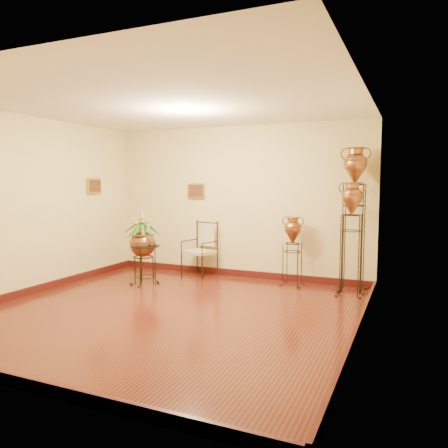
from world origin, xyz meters
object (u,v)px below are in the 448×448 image
at_px(amphora_tall, 354,218).
at_px(planter_urn, 143,241).
at_px(amphora_mid, 351,238).
at_px(side_table, 146,264).
at_px(armchair, 199,250).

height_order(amphora_tall, planter_urn, amphora_tall).
height_order(amphora_mid, side_table, amphora_mid).
bearing_deg(amphora_tall, armchair, 180.00).
bearing_deg(amphora_mid, planter_urn, -170.69).
height_order(amphora_mid, planter_urn, amphora_mid).
xyz_separation_m(amphora_tall, planter_urn, (-3.46, -0.85, -0.45)).
relative_size(planter_urn, armchair, 1.31).
bearing_deg(side_table, amphora_tall, 16.23).
height_order(planter_urn, armchair, planter_urn).
xyz_separation_m(amphora_mid, side_table, (-3.32, -0.69, -0.54)).
bearing_deg(amphora_tall, side_table, -163.77).
relative_size(amphora_tall, amphora_mid, 1.31).
distance_m(amphora_mid, side_table, 3.44).
bearing_deg(planter_urn, side_table, -41.64).
xyz_separation_m(amphora_tall, side_table, (-3.32, -0.97, -0.83)).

